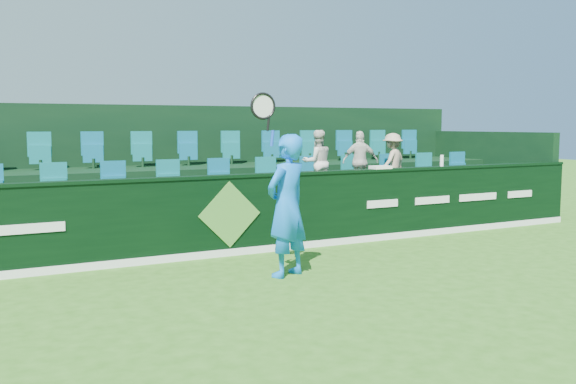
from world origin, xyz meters
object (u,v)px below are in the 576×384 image
spectator_middle (360,161)px  spectator_right (393,161)px  tennis_player (287,205)px  towel (381,167)px  drinks_bottle (442,161)px  spectator_left (317,162)px

spectator_middle → spectator_right: bearing=-155.8°
spectator_middle → tennis_player: bearing=66.1°
tennis_player → towel: bearing=31.3°
spectator_right → towel: bearing=21.0°
spectator_middle → towel: 1.16m
spectator_middle → drinks_bottle: spectator_middle is taller
spectator_middle → towel: bearing=99.1°
towel → drinks_bottle: drinks_bottle is taller
tennis_player → spectator_middle: 4.36m
tennis_player → towel: (2.93, 1.78, 0.34)m
spectator_middle → spectator_left: bearing=24.2°
spectator_left → towel: size_ratio=3.37×
tennis_player → towel: tennis_player is taller
tennis_player → spectator_middle: size_ratio=2.11×
spectator_left → spectator_middle: spectator_left is taller
spectator_middle → spectator_right: size_ratio=1.04×
spectator_right → drinks_bottle: bearing=84.2°
spectator_left → drinks_bottle: (2.21, -1.12, 0.03)m
tennis_player → drinks_bottle: bearing=22.0°
drinks_bottle → spectator_middle: bearing=136.7°
towel → drinks_bottle: size_ratio=1.66×
spectator_left → spectator_right: size_ratio=1.06×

